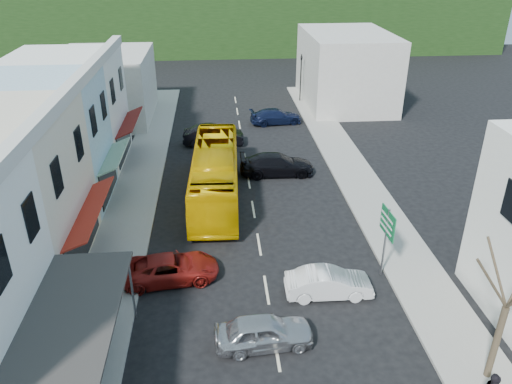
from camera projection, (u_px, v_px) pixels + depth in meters
name	position (u px, v px, depth m)	size (l,w,h in m)	color
ground	(266.00, 290.00, 23.71)	(120.00, 120.00, 0.00)	black
sidewalk_left	(135.00, 198.00, 32.02)	(3.00, 52.00, 0.15)	gray
sidewalk_right	(363.00, 189.00, 33.13)	(3.00, 52.00, 0.15)	gray
shopfront_row	(14.00, 178.00, 25.43)	(8.25, 30.00, 8.00)	white
distant_block_left	(106.00, 86.00, 45.51)	(8.00, 10.00, 6.00)	#B7B2A8
distant_block_right	(346.00, 69.00, 49.66)	(8.00, 12.00, 7.00)	#B7B2A8
bus	(215.00, 175.00, 31.67)	(2.50, 11.60, 3.10)	#D8A500
car_silver	(264.00, 332.00, 20.16)	(1.80, 4.40, 1.40)	#AFAFB4
car_white	(329.00, 283.00, 23.05)	(1.80, 4.40, 1.40)	silver
car_red	(171.00, 267.00, 24.13)	(1.90, 4.60, 1.40)	maroon
car_black_near	(277.00, 165.00, 35.18)	(1.84, 4.50, 1.40)	black
car_black_far	(214.00, 137.00, 40.34)	(1.80, 4.40, 1.40)	black
car_navy_far	(276.00, 116.00, 45.08)	(1.84, 4.50, 1.40)	black
pedestrian_left	(115.00, 265.00, 23.83)	(0.60, 0.40, 1.70)	black
direction_sign	(385.00, 243.00, 23.99)	(0.27, 1.67, 3.68)	#0F5C30
street_tree	(506.00, 307.00, 17.39)	(2.71, 2.71, 6.78)	#3A2E20
traffic_signal	(301.00, 79.00, 50.44)	(0.77, 1.07, 4.84)	black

